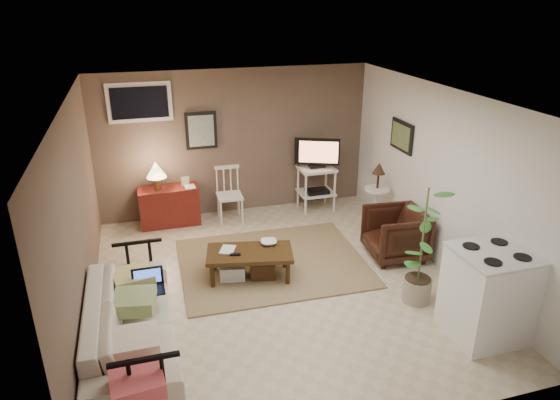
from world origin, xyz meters
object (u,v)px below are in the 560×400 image
object	(u,v)px
sofa	(130,316)
potted_plant	(422,242)
tv_stand	(317,173)
stove	(488,294)
spindle_chair	(229,196)
side_table	(377,187)
coffee_table	(249,262)
armchair	(396,232)
red_console	(168,203)

from	to	relation	value
sofa	potted_plant	distance (m)	3.34
tv_stand	stove	xyz separation A→B (m)	(0.57, -3.76, -0.16)
spindle_chair	side_table	distance (m)	2.38
coffee_table	tv_stand	bearing A→B (deg)	49.66
spindle_chair	tv_stand	bearing A→B (deg)	0.52
tv_stand	armchair	bearing A→B (deg)	-75.91
stove	armchair	bearing A→B (deg)	92.67
side_table	red_console	bearing A→B (deg)	162.56
coffee_table	spindle_chair	size ratio (longest dim) A/B	1.34
side_table	armchair	distance (m)	1.06
red_console	spindle_chair	size ratio (longest dim) A/B	1.22
side_table	sofa	bearing A→B (deg)	-151.32
coffee_table	armchair	world-z (taller)	armchair
potted_plant	stove	size ratio (longest dim) A/B	1.46
sofa	red_console	size ratio (longest dim) A/B	2.03
armchair	potted_plant	distance (m)	1.18
coffee_table	armchair	bearing A→B (deg)	0.07
spindle_chair	potted_plant	size ratio (longest dim) A/B	0.59
red_console	potted_plant	world-z (taller)	potted_plant
coffee_table	stove	size ratio (longest dim) A/B	1.16
sofa	armchair	distance (m)	3.75
red_console	armchair	xyz separation A→B (m)	(2.97, -2.00, 0.01)
red_console	tv_stand	distance (m)	2.51
sofa	armchair	xyz separation A→B (m)	(3.59, 1.07, -0.04)
armchair	stove	bearing A→B (deg)	7.45
spindle_chair	stove	bearing A→B (deg)	-60.99
coffee_table	tv_stand	world-z (taller)	tv_stand
sofa	spindle_chair	world-z (taller)	spindle_chair
armchair	stove	size ratio (longest dim) A/B	0.76
coffee_table	sofa	bearing A→B (deg)	-144.29
sofa	tv_stand	bearing A→B (deg)	-46.23
coffee_table	sofa	xyz separation A→B (m)	(-1.49, -1.07, 0.20)
tv_stand	armchair	distance (m)	1.99
sofa	tv_stand	xyz separation A→B (m)	(3.11, 2.98, 0.24)
side_table	potted_plant	bearing A→B (deg)	-102.81
spindle_chair	tv_stand	size ratio (longest dim) A/B	0.71
tv_stand	stove	size ratio (longest dim) A/B	1.23
red_console	sofa	bearing A→B (deg)	-101.49
coffee_table	spindle_chair	bearing A→B (deg)	86.65
tv_stand	coffee_table	bearing A→B (deg)	-130.34
sofa	spindle_chair	size ratio (longest dim) A/B	2.47
red_console	armchair	distance (m)	3.58
red_console	side_table	world-z (taller)	red_console
sofa	spindle_chair	distance (m)	3.37
spindle_chair	armchair	bearing A→B (deg)	-43.58
coffee_table	side_table	xyz separation A→B (m)	(2.30, 1.00, 0.43)
coffee_table	sofa	world-z (taller)	sofa
stove	red_console	bearing A→B (deg)	128.45
sofa	side_table	bearing A→B (deg)	-61.32
armchair	potted_plant	xyz separation A→B (m)	(-0.27, -1.07, 0.41)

